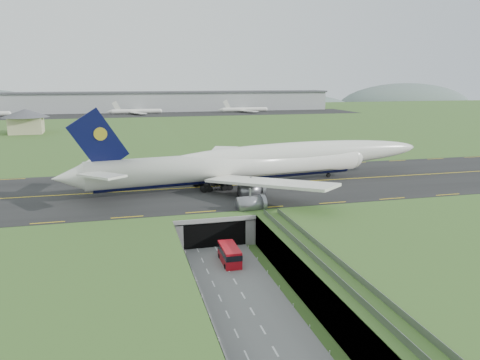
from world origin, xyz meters
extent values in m
plane|color=#3F6126|center=(0.00, 0.00, 0.00)|extent=(900.00, 900.00, 0.00)
cube|color=gray|center=(0.00, 0.00, 3.00)|extent=(800.00, 800.00, 6.00)
cube|color=slate|center=(0.00, -7.50, 0.10)|extent=(12.00, 75.00, 0.20)
cube|color=black|center=(0.00, 33.00, 6.09)|extent=(800.00, 44.00, 0.18)
cube|color=gray|center=(0.00, 19.00, 5.50)|extent=(16.00, 22.00, 1.00)
cube|color=gray|center=(-7.00, 19.00, 3.00)|extent=(2.00, 22.00, 6.00)
cube|color=gray|center=(7.00, 19.00, 3.00)|extent=(2.00, 22.00, 6.00)
cube|color=black|center=(0.00, 14.00, 2.50)|extent=(12.00, 12.00, 5.00)
cube|color=#A8A8A3|center=(0.00, 7.95, 5.60)|extent=(17.00, 0.50, 0.80)
cube|color=#A8A8A3|center=(11.00, -18.50, 5.80)|extent=(3.00, 53.00, 0.50)
cube|color=gray|center=(9.60, -18.50, 6.55)|extent=(0.06, 53.00, 1.00)
cube|color=gray|center=(12.40, -18.50, 6.55)|extent=(0.06, 53.00, 1.00)
cylinder|color=#A8A8A3|center=(11.00, -28.00, 2.80)|extent=(0.90, 0.90, 5.60)
cylinder|color=#A8A8A3|center=(11.00, -16.00, 2.80)|extent=(0.90, 0.90, 5.60)
cylinder|color=#A8A8A3|center=(11.00, -4.00, 2.80)|extent=(0.90, 0.90, 5.60)
cylinder|color=white|center=(9.14, 32.22, 11.18)|extent=(68.19, 15.65, 6.40)
sphere|color=white|center=(42.80, 36.88, 11.18)|extent=(7.07, 7.07, 6.27)
cone|color=white|center=(-27.48, 27.15, 11.18)|extent=(7.76, 6.98, 6.08)
ellipsoid|color=white|center=(27.32, 34.74, 12.62)|extent=(73.62, 15.91, 6.72)
ellipsoid|color=black|center=(41.81, 36.74, 11.98)|extent=(4.82, 3.39, 2.24)
cylinder|color=black|center=(9.14, 32.22, 8.68)|extent=(64.32, 11.51, 2.69)
cube|color=white|center=(8.93, 48.33, 10.18)|extent=(17.76, 30.38, 2.69)
cube|color=white|center=(-22.57, 35.40, 12.68)|extent=(8.01, 11.88, 1.02)
cube|color=white|center=(13.32, 16.66, 10.18)|extent=(23.91, 27.93, 2.69)
cube|color=white|center=(-20.52, 20.55, 12.68)|extent=(10.09, 11.55, 1.02)
cube|color=black|center=(-21.05, 28.04, 18.67)|extent=(12.67, 2.34, 14.14)
cylinder|color=gold|center=(-20.55, 28.11, 20.17)|extent=(2.87, 1.08, 2.80)
cylinder|color=slate|center=(8.56, 41.72, 7.08)|extent=(5.60, 3.98, 3.30)
cylinder|color=slate|center=(2.44, 51.47, 7.08)|extent=(5.60, 3.98, 3.30)
cylinder|color=slate|center=(11.16, 22.92, 7.08)|extent=(5.60, 3.98, 3.30)
cylinder|color=slate|center=(7.92, 11.87, 7.08)|extent=(5.60, 3.98, 3.30)
cylinder|color=black|center=(36.07, 35.95, 6.73)|extent=(1.16, 0.65, 1.10)
cube|color=black|center=(4.69, 31.60, 6.88)|extent=(6.90, 7.75, 1.40)
cube|color=#B10B16|center=(0.93, -0.13, 1.68)|extent=(2.81, 7.40, 2.95)
cube|color=black|center=(0.93, -0.13, 2.27)|extent=(2.87, 7.50, 0.98)
cube|color=black|center=(0.93, -0.13, 0.45)|extent=(2.61, 6.91, 0.49)
cylinder|color=black|center=(-0.36, -2.59, 0.54)|extent=(0.35, 0.89, 0.89)
cylinder|color=black|center=(-0.33, 2.34, 0.54)|extent=(0.35, 0.89, 0.89)
cylinder|color=black|center=(2.20, -2.60, 0.54)|extent=(0.35, 0.89, 0.89)
cylinder|color=black|center=(2.23, 2.32, 0.54)|extent=(0.35, 0.89, 0.89)
cube|color=#BBB387|center=(-59.45, 164.46, 9.87)|extent=(15.25, 15.25, 7.74)
cone|color=#4C4C51|center=(-59.45, 164.46, 15.68)|extent=(22.36, 22.36, 3.87)
cube|color=#B2B2B2|center=(0.00, 300.00, 13.50)|extent=(300.00, 22.00, 15.00)
cube|color=#4C4C51|center=(0.00, 300.00, 21.00)|extent=(302.00, 24.00, 1.20)
cube|color=black|center=(0.00, 270.00, 6.14)|extent=(320.00, 50.00, 0.08)
cylinder|color=white|center=(-4.65, 275.00, 8.18)|extent=(34.00, 3.20, 3.20)
cylinder|color=white|center=(76.58, 275.00, 8.18)|extent=(34.00, 3.20, 3.20)
ellipsoid|color=slate|center=(120.00, 430.00, -4.00)|extent=(260.00, 91.00, 44.00)
ellipsoid|color=slate|center=(320.00, 430.00, -4.00)|extent=(180.00, 63.00, 60.00)
camera|label=1|loc=(-16.27, -74.88, 31.69)|focal=35.00mm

